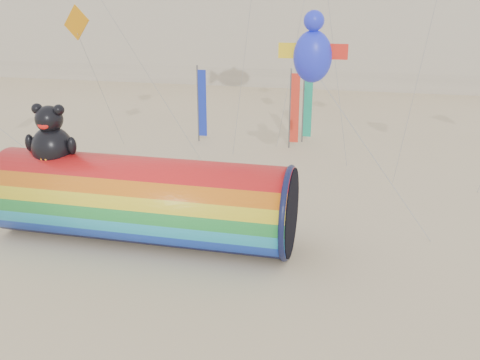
# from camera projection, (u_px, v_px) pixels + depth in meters

# --- Properties ---
(ground) EXTENTS (160.00, 160.00, 0.00)m
(ground) POSITION_uv_depth(u_px,v_px,m) (219.00, 247.00, 21.62)
(ground) COLOR #CCB58C
(ground) RESTS_ON ground
(windsock_assembly) EXTENTS (12.20, 3.72, 5.63)m
(windsock_assembly) POSITION_uv_depth(u_px,v_px,m) (142.00, 198.00, 21.66)
(windsock_assembly) COLOR red
(windsock_assembly) RESTS_ON ground
(festival_banners) EXTENTS (7.62, 1.76, 5.20)m
(festival_banners) POSITION_uv_depth(u_px,v_px,m) (267.00, 105.00, 35.53)
(festival_banners) COLOR #59595E
(festival_banners) RESTS_ON ground
(beachgoers) EXTENTS (70.27, 38.94, 1.82)m
(beachgoers) POSITION_uv_depth(u_px,v_px,m) (427.00, 328.00, 14.91)
(beachgoers) COLOR #33333F
(beachgoers) RESTS_ON ground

